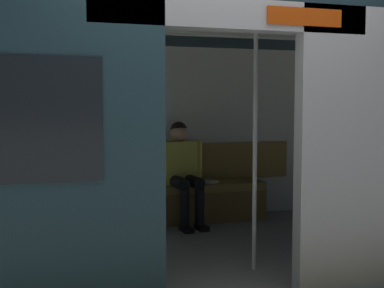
{
  "coord_description": "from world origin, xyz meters",
  "views": [
    {
      "loc": [
        1.24,
        3.22,
        1.37
      ],
      "look_at": [
        -0.11,
        -1.34,
        1.01
      ],
      "focal_mm": 47.14,
      "sensor_mm": 36.0,
      "label": 1
    }
  ],
  "objects_px": {
    "train_car": "(176,94)",
    "bench_seat": "(157,195)",
    "person_seated": "(182,166)",
    "grab_pole_door": "(156,151)",
    "handbag": "(138,178)",
    "book": "(209,181)",
    "grab_pole_far": "(255,147)"
  },
  "relations": [
    {
      "from": "train_car",
      "to": "bench_seat",
      "type": "distance_m",
      "value": 1.58
    },
    {
      "from": "person_seated",
      "to": "grab_pole_door",
      "type": "height_order",
      "value": "grab_pole_door"
    },
    {
      "from": "bench_seat",
      "to": "train_car",
      "type": "bearing_deg",
      "value": 86.8
    },
    {
      "from": "handbag",
      "to": "book",
      "type": "relative_size",
      "value": 1.18
    },
    {
      "from": "book",
      "to": "bench_seat",
      "type": "bearing_deg",
      "value": -15.92
    },
    {
      "from": "handbag",
      "to": "grab_pole_far",
      "type": "height_order",
      "value": "grab_pole_far"
    },
    {
      "from": "person_seated",
      "to": "grab_pole_door",
      "type": "relative_size",
      "value": 0.58
    },
    {
      "from": "bench_seat",
      "to": "book",
      "type": "bearing_deg",
      "value": -176.35
    },
    {
      "from": "train_car",
      "to": "handbag",
      "type": "distance_m",
      "value": 1.49
    },
    {
      "from": "train_car",
      "to": "person_seated",
      "type": "xyz_separation_m",
      "value": [
        -0.34,
        -1.05,
        -0.8
      ]
    },
    {
      "from": "person_seated",
      "to": "grab_pole_door",
      "type": "distance_m",
      "value": 2.01
    },
    {
      "from": "handbag",
      "to": "grab_pole_door",
      "type": "bearing_deg",
      "value": 83.73
    },
    {
      "from": "book",
      "to": "grab_pole_door",
      "type": "xyz_separation_m",
      "value": [
        1.06,
        1.94,
        0.56
      ]
    },
    {
      "from": "train_car",
      "to": "person_seated",
      "type": "bearing_deg",
      "value": -107.83
    },
    {
      "from": "train_car",
      "to": "book",
      "type": "xyz_separation_m",
      "value": [
        -0.7,
        -1.15,
        -1.0
      ]
    },
    {
      "from": "handbag",
      "to": "person_seated",
      "type": "bearing_deg",
      "value": 168.31
    },
    {
      "from": "bench_seat",
      "to": "handbag",
      "type": "distance_m",
      "value": 0.29
    },
    {
      "from": "book",
      "to": "grab_pole_door",
      "type": "distance_m",
      "value": 2.28
    },
    {
      "from": "bench_seat",
      "to": "book",
      "type": "relative_size",
      "value": 11.74
    },
    {
      "from": "person_seated",
      "to": "book",
      "type": "distance_m",
      "value": 0.42
    },
    {
      "from": "grab_pole_door",
      "to": "handbag",
      "type": "bearing_deg",
      "value": -96.27
    },
    {
      "from": "train_car",
      "to": "bench_seat",
      "type": "xyz_separation_m",
      "value": [
        -0.06,
        -1.11,
        -1.12
      ]
    },
    {
      "from": "bench_seat",
      "to": "book",
      "type": "height_order",
      "value": "book"
    },
    {
      "from": "train_car",
      "to": "grab_pole_door",
      "type": "distance_m",
      "value": 0.98
    },
    {
      "from": "handbag",
      "to": "grab_pole_door",
      "type": "distance_m",
      "value": 2.02
    },
    {
      "from": "bench_seat",
      "to": "grab_pole_door",
      "type": "distance_m",
      "value": 2.06
    },
    {
      "from": "person_seated",
      "to": "grab_pole_door",
      "type": "xyz_separation_m",
      "value": [
        0.71,
        1.84,
        0.35
      ]
    },
    {
      "from": "person_seated",
      "to": "train_car",
      "type": "bearing_deg",
      "value": 72.17
    },
    {
      "from": "train_car",
      "to": "grab_pole_door",
      "type": "height_order",
      "value": "train_car"
    },
    {
      "from": "grab_pole_far",
      "to": "bench_seat",
      "type": "bearing_deg",
      "value": -76.52
    },
    {
      "from": "train_car",
      "to": "handbag",
      "type": "xyz_separation_m",
      "value": [
        0.15,
        -1.15,
        -0.93
      ]
    },
    {
      "from": "train_car",
      "to": "grab_pole_door",
      "type": "xyz_separation_m",
      "value": [
        0.37,
        0.79,
        -0.45
      ]
    }
  ]
}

